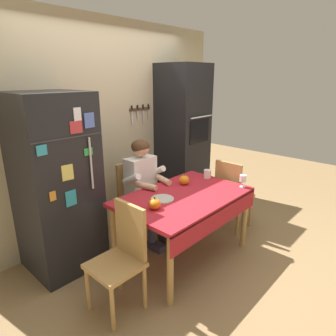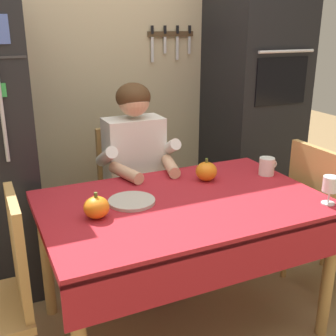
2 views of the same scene
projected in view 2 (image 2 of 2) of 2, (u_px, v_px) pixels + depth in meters
ground_plane at (190, 333)px, 2.25m from camera, size 10.00×10.00×0.00m
back_wall_assembly at (112, 64)px, 3.01m from camera, size 3.70×0.13×2.60m
wall_oven at (254, 97)px, 3.19m from camera, size 0.60×0.64×2.10m
dining_table at (185, 217)px, 2.11m from camera, size 1.40×0.90×0.74m
chair_behind_person at (129, 190)px, 2.83m from camera, size 0.40×0.40×0.93m
seated_person at (138, 167)px, 2.59m from camera, size 0.47×0.55×1.25m
chair_right_side at (322, 213)px, 2.49m from camera, size 0.40×0.40×0.93m
coffee_mug at (267, 166)px, 2.44m from camera, size 0.12×0.09×0.10m
wine_glass at (330, 185)px, 2.02m from camera, size 0.07×0.07×0.14m
pumpkin_large at (96, 207)px, 1.89m from camera, size 0.12×0.12×0.12m
pumpkin_medium at (206, 171)px, 2.35m from camera, size 0.12×0.12×0.13m
serving_tray at (132, 201)px, 2.07m from camera, size 0.23×0.23×0.02m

